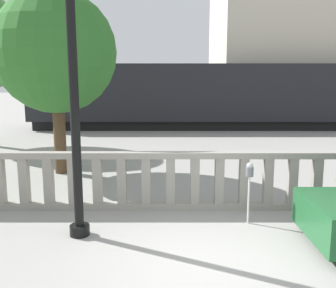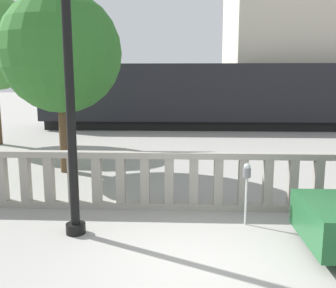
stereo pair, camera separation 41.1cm
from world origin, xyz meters
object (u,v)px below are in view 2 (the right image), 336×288
object	(u,v)px
tree_right	(61,53)
lamppost	(69,82)
train_far	(210,92)
train_near	(251,95)
parking_meter	(247,176)

from	to	relation	value
tree_right	lamppost	bearing A→B (deg)	-70.54
lamppost	train_far	distance (m)	28.82
train_near	train_far	size ratio (longest dim) A/B	1.16
lamppost	tree_right	size ratio (longest dim) A/B	1.01
parking_meter	train_far	size ratio (longest dim) A/B	0.06
train_far	train_near	bearing A→B (deg)	-82.42
train_far	parking_meter	bearing A→B (deg)	-92.14
tree_right	train_far	bearing A→B (deg)	75.44
parking_meter	train_far	world-z (taller)	train_far
train_near	tree_right	distance (m)	13.69
parking_meter	train_far	xyz separation A→B (m)	(1.04, 27.86, 0.81)
train_far	tree_right	xyz separation A→B (m)	(-6.13, -23.58, 1.93)
lamppost	train_far	size ratio (longest dim) A/B	0.27
tree_right	parking_meter	bearing A→B (deg)	-40.07
train_near	train_far	bearing A→B (deg)	97.58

